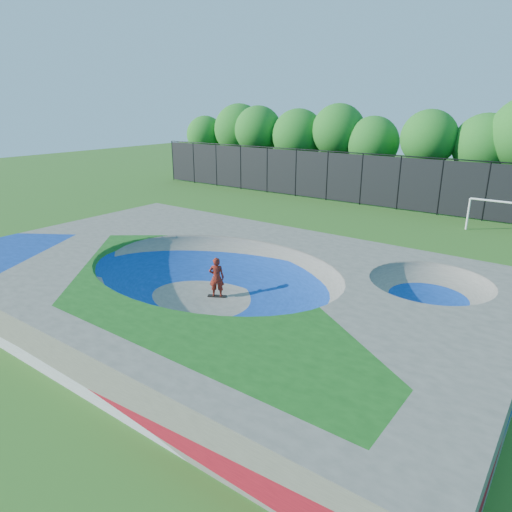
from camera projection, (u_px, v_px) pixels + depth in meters
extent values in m
plane|color=#285A19|center=(213.00, 300.00, 18.58)|extent=(120.00, 120.00, 0.00)
cube|color=gray|center=(213.00, 283.00, 18.34)|extent=(22.00, 14.00, 1.50)
imported|color=red|center=(217.00, 277.00, 18.67)|extent=(0.75, 0.69, 1.72)
cube|color=black|center=(217.00, 296.00, 18.93)|extent=(0.79, 0.56, 0.05)
cylinder|color=white|center=(468.00, 214.00, 28.82)|extent=(0.12, 0.12, 2.00)
cylinder|color=white|center=(497.00, 201.00, 27.66)|extent=(3.00, 0.12, 0.12)
cylinder|color=black|center=(173.00, 161.00, 47.47)|extent=(0.09, 0.09, 4.00)
cylinder|color=black|center=(194.00, 163.00, 45.79)|extent=(0.09, 0.09, 4.00)
cylinder|color=black|center=(216.00, 165.00, 44.10)|extent=(0.09, 0.09, 4.00)
cylinder|color=black|center=(241.00, 167.00, 42.42)|extent=(0.09, 0.09, 4.00)
cylinder|color=black|center=(267.00, 170.00, 40.74)|extent=(0.09, 0.09, 4.00)
cylinder|color=black|center=(296.00, 173.00, 39.06)|extent=(0.09, 0.09, 4.00)
cylinder|color=black|center=(327.00, 176.00, 37.37)|extent=(0.09, 0.09, 4.00)
cylinder|color=black|center=(361.00, 179.00, 35.69)|extent=(0.09, 0.09, 4.00)
cylinder|color=black|center=(399.00, 183.00, 34.01)|extent=(0.09, 0.09, 4.00)
cylinder|color=black|center=(440.00, 187.00, 32.33)|extent=(0.09, 0.09, 4.00)
cylinder|color=black|center=(486.00, 192.00, 30.64)|extent=(0.09, 0.09, 4.00)
cube|color=black|center=(399.00, 183.00, 34.01)|extent=(48.00, 0.03, 3.80)
cylinder|color=black|center=(402.00, 156.00, 33.37)|extent=(48.00, 0.08, 0.08)
cylinder|color=#432D21|center=(206.00, 161.00, 51.78)|extent=(0.44, 0.44, 2.82)
sphere|color=#1C6B1D|center=(205.00, 135.00, 50.85)|extent=(4.11, 4.11, 4.11)
cylinder|color=#432D21|center=(240.00, 162.00, 50.03)|extent=(0.44, 0.44, 3.03)
sphere|color=#1C6B1D|center=(239.00, 129.00, 48.92)|extent=(5.34, 5.34, 5.34)
cylinder|color=#432D21|center=(258.00, 166.00, 45.88)|extent=(0.44, 0.44, 3.46)
sphere|color=#1C6B1D|center=(258.00, 130.00, 44.79)|extent=(4.63, 4.63, 4.63)
cylinder|color=#432D21|center=(297.00, 171.00, 44.06)|extent=(0.44, 0.44, 2.95)
sphere|color=#1C6B1D|center=(298.00, 135.00, 43.01)|extent=(4.92, 4.92, 4.92)
cylinder|color=#432D21|center=(336.00, 171.00, 42.10)|extent=(0.44, 0.44, 3.53)
sphere|color=#1C6B1D|center=(338.00, 131.00, 40.98)|extent=(4.78, 4.78, 4.78)
cylinder|color=#432D21|center=(370.00, 178.00, 40.53)|extent=(0.44, 0.44, 2.75)
sphere|color=#1C6B1D|center=(373.00, 143.00, 39.56)|extent=(4.50, 4.50, 4.50)
cylinder|color=#432D21|center=(424.00, 181.00, 36.92)|extent=(0.44, 0.44, 3.42)
sphere|color=#1C6B1D|center=(429.00, 138.00, 35.85)|extent=(4.40, 4.40, 4.40)
cylinder|color=#432D21|center=(478.00, 187.00, 35.61)|extent=(0.44, 0.44, 2.87)
sphere|color=#1C6B1D|center=(485.00, 145.00, 34.59)|extent=(4.74, 4.74, 4.74)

